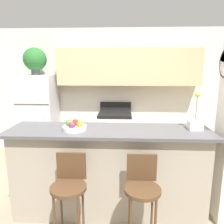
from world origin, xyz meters
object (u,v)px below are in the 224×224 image
Objects in this scene: orchid_vase at (195,121)px; stove_range at (115,134)px; bar_stool_right at (142,190)px; trash_bin at (65,150)px; fruit_bowl at (74,126)px; potted_plant_on_fridge at (35,60)px; bar_stool_left at (69,188)px; refrigerator at (39,116)px.

stove_range is at bearing 120.07° from orchid_vase.
bar_stool_right reaches higher than trash_bin.
stove_range is 2.39× the size of orchid_vase.
fruit_bowl is at bearing 148.12° from bar_stool_right.
potted_plant_on_fridge is at bearing 121.99° from fruit_bowl.
stove_range is 2.31m from bar_stool_left.
potted_plant_on_fridge reaches higher than bar_stool_right.
bar_stool_right is at bearing -81.33° from stove_range.
potted_plant_on_fridge is 1.83m from trash_bin.
orchid_vase is at bearing -34.07° from refrigerator.
potted_plant_on_fridge is at bearing 118.34° from refrigerator.
refrigerator is 4.31× the size of trash_bin.
refrigerator is at bearing -179.75° from stove_range.
bar_stool_right is at bearing -50.45° from refrigerator.
refrigerator is at bearing -61.66° from potted_plant_on_fridge.
stove_range is at bearing 0.25° from potted_plant_on_fridge.
stove_range is at bearing 81.01° from bar_stool_left.
refrigerator reaches higher than bar_stool_left.
stove_range reaches higher than bar_stool_left.
trash_bin is (0.56, -0.21, -1.73)m from potted_plant_on_fridge.
refrigerator is at bearing 145.93° from orchid_vase.
refrigerator is 2.56m from bar_stool_left.
trash_bin is (0.56, -0.21, -0.63)m from refrigerator.
fruit_bowl is (-1.39, -0.10, -0.06)m from orchid_vase.
bar_stool_left is 1.85× the size of potted_plant_on_fridge.
refrigerator is 3.66× the size of orchid_vase.
orchid_vase is (1.35, 0.57, 0.55)m from bar_stool_left.
bar_stool_left and bar_stool_right have the same top height.
stove_range is 2.82× the size of trash_bin.
trash_bin is (-0.57, 1.59, -0.93)m from fruit_bowl.
bar_stool_left is 2.19m from trash_bin.
potted_plant_on_fridge is at bearing 117.21° from bar_stool_left.
bar_stool_right is 3.49× the size of fruit_bowl.
fruit_bowl is (1.13, -1.81, 0.30)m from refrigerator.
potted_plant_on_fridge is 1.88× the size of fruit_bowl.
stove_range is 2.31m from bar_stool_right.
fruit_bowl is at bearing -58.01° from refrigerator.
bar_stool_left is (-0.36, -2.28, 0.17)m from stove_range.
stove_range is 1.13× the size of bar_stool_right.
bar_stool_right is 1.85× the size of potted_plant_on_fridge.
bar_stool_left is at bearing -73.61° from trash_bin.
bar_stool_left is at bearing -157.18° from orchid_vase.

